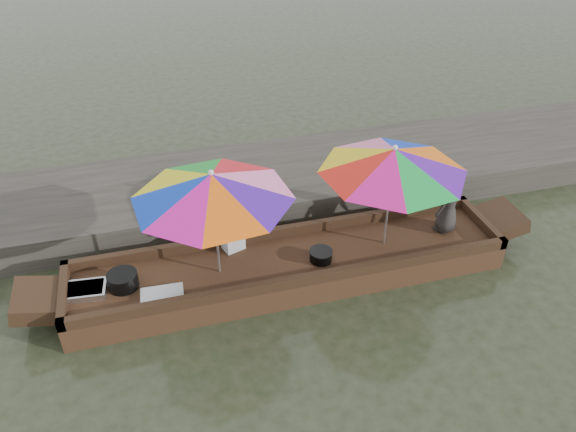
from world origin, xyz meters
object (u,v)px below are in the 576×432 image
object	(u,v)px
boat_hull	(290,269)
charcoal_grill	(321,256)
supply_bag	(233,241)
umbrella_bow	(215,224)
tray_scallop	(162,296)
umbrella_stern	(389,197)
vendor	(449,201)
cooking_pot	(123,280)
tray_crayfish	(85,290)

from	to	relation	value
boat_hull	charcoal_grill	xyz separation A→B (m)	(0.40, -0.14, 0.25)
charcoal_grill	supply_bag	distance (m)	1.25
charcoal_grill	umbrella_bow	size ratio (longest dim) A/B	0.15
tray_scallop	umbrella_stern	size ratio (longest dim) A/B	0.27
boat_hull	vendor	bearing A→B (deg)	1.68
cooking_pot	tray_scallop	xyz separation A→B (m)	(0.46, -0.36, -0.07)
tray_crayfish	umbrella_bow	size ratio (longest dim) A/B	0.26
cooking_pot	charcoal_grill	bearing A→B (deg)	-3.72
cooking_pot	supply_bag	world-z (taller)	supply_bag
tray_crayfish	tray_scallop	bearing A→B (deg)	-21.00
supply_bag	umbrella_bow	size ratio (longest dim) A/B	0.14
umbrella_bow	charcoal_grill	bearing A→B (deg)	-5.63
tray_crayfish	vendor	size ratio (longest dim) A/B	0.54
supply_bag	umbrella_bow	bearing A→B (deg)	-121.21
supply_bag	umbrella_stern	world-z (taller)	umbrella_stern
supply_bag	boat_hull	bearing A→B (deg)	-32.67
charcoal_grill	vendor	distance (m)	2.04
supply_bag	umbrella_bow	xyz separation A→B (m)	(-0.27, -0.45, 0.65)
boat_hull	charcoal_grill	distance (m)	0.49
boat_hull	umbrella_bow	bearing A→B (deg)	180.00
tray_crayfish	tray_scallop	distance (m)	1.01
umbrella_stern	tray_scallop	bearing A→B (deg)	-174.11
tray_crayfish	umbrella_bow	bearing A→B (deg)	-1.18
charcoal_grill	umbrella_bow	xyz separation A→B (m)	(-1.37, 0.14, 0.70)
charcoal_grill	umbrella_stern	bearing A→B (deg)	7.78
umbrella_bow	umbrella_stern	xyz separation A→B (m)	(2.37, 0.00, 0.00)
charcoal_grill	supply_bag	bearing A→B (deg)	152.00
vendor	umbrella_stern	distance (m)	1.03
charcoal_grill	vendor	xyz separation A→B (m)	(1.98, 0.21, 0.43)
tray_crayfish	tray_scallop	xyz separation A→B (m)	(0.94, -0.36, -0.01)
boat_hull	supply_bag	xyz separation A→B (m)	(-0.70, 0.45, 0.30)
tray_crayfish	umbrella_stern	xyz separation A→B (m)	(4.09, -0.04, 0.73)
vendor	supply_bag	bearing A→B (deg)	-41.56
tray_scallop	supply_bag	world-z (taller)	supply_bag
tray_crayfish	charcoal_grill	size ratio (longest dim) A/B	1.76
tray_crayfish	charcoal_grill	xyz separation A→B (m)	(3.09, -0.17, 0.03)
cooking_pot	supply_bag	bearing A→B (deg)	15.34
charcoal_grill	umbrella_stern	size ratio (longest dim) A/B	0.15
vendor	umbrella_bow	world-z (taller)	umbrella_bow
tray_scallop	charcoal_grill	world-z (taller)	charcoal_grill
charcoal_grill	vendor	bearing A→B (deg)	5.92
charcoal_grill	umbrella_bow	world-z (taller)	umbrella_bow
cooking_pot	tray_crayfish	size ratio (longest dim) A/B	0.73
boat_hull	tray_scallop	distance (m)	1.80
cooking_pot	vendor	bearing A→B (deg)	0.44
tray_scallop	vendor	world-z (taller)	vendor
tray_crayfish	vendor	distance (m)	5.10
cooking_pot	tray_crayfish	distance (m)	0.48
tray_scallop	vendor	distance (m)	4.18
vendor	tray_crayfish	bearing A→B (deg)	-34.15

